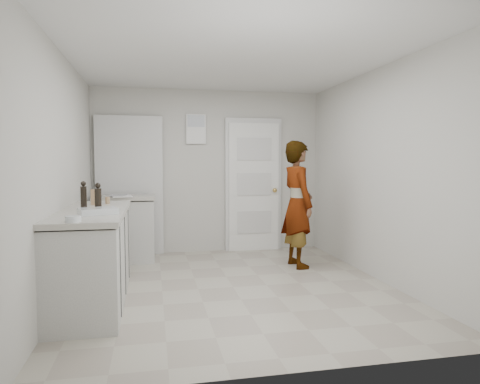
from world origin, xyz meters
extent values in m
plane|color=gray|center=(0.00, 0.00, 0.00)|extent=(4.00, 4.00, 0.00)
plane|color=beige|center=(0.00, 2.00, 1.25)|extent=(3.50, 0.00, 3.50)
plane|color=beige|center=(0.00, -2.00, 1.25)|extent=(3.50, 0.00, 3.50)
plane|color=beige|center=(-1.75, 0.00, 1.25)|extent=(0.00, 4.00, 4.00)
plane|color=beige|center=(1.75, 0.00, 1.25)|extent=(0.00, 4.00, 4.00)
plane|color=silver|center=(0.00, 0.00, 2.50)|extent=(4.00, 4.00, 0.00)
cube|color=white|center=(0.70, 1.93, 1.00)|extent=(0.80, 0.05, 2.00)
cube|color=silver|center=(0.70, 1.96, 1.03)|extent=(0.90, 0.04, 2.10)
sphere|color=tan|center=(1.03, 1.88, 0.95)|extent=(0.07, 0.07, 0.07)
cube|color=white|center=(-0.20, 1.97, 1.90)|extent=(0.30, 0.02, 0.45)
cube|color=black|center=(-1.20, 1.97, 1.02)|extent=(0.90, 0.05, 2.04)
cube|color=silver|center=(-1.20, 1.94, 1.03)|extent=(0.98, 0.02, 2.10)
cube|color=silver|center=(-1.45, -0.20, 0.43)|extent=(0.60, 1.90, 0.86)
cube|color=black|center=(-1.45, -0.20, 0.04)|extent=(0.56, 1.86, 0.08)
cube|color=beige|center=(-1.45, -0.20, 0.90)|extent=(0.64, 1.96, 0.05)
cube|color=silver|center=(-1.25, 1.55, 0.43)|extent=(0.80, 0.55, 0.86)
cube|color=black|center=(-1.25, 1.55, 0.04)|extent=(0.75, 0.54, 0.08)
cube|color=beige|center=(-1.25, 1.55, 0.90)|extent=(0.84, 0.61, 0.05)
imported|color=silver|center=(1.02, 0.78, 0.84)|extent=(0.46, 0.65, 1.67)
cube|color=#A77453|center=(-1.48, 0.31, 1.01)|extent=(0.11, 0.05, 0.17)
cylinder|color=#A0815B|center=(-1.36, 0.39, 0.96)|extent=(0.05, 0.05, 0.08)
cylinder|color=black|center=(-1.40, -0.15, 1.03)|extent=(0.07, 0.07, 0.21)
sphere|color=black|center=(-1.40, -0.15, 1.16)|extent=(0.06, 0.06, 0.06)
cylinder|color=black|center=(-1.55, -0.07, 1.04)|extent=(0.06, 0.06, 0.23)
sphere|color=black|center=(-1.55, -0.07, 1.18)|extent=(0.05, 0.05, 0.05)
cube|color=silver|center=(-1.35, -0.60, 0.95)|extent=(0.38, 0.32, 0.06)
cube|color=white|center=(-1.35, -0.60, 0.95)|extent=(0.33, 0.27, 0.04)
cylinder|color=silver|center=(-1.48, -1.07, 0.95)|extent=(0.12, 0.12, 0.05)
sphere|color=white|center=(-1.50, -1.08, 0.95)|extent=(0.04, 0.04, 0.04)
sphere|color=white|center=(-1.46, -1.06, 0.95)|extent=(0.04, 0.04, 0.04)
cube|color=white|center=(-1.27, 1.40, 0.93)|extent=(0.29, 0.36, 0.01)
camera|label=1|loc=(-0.87, -4.61, 1.39)|focal=32.00mm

